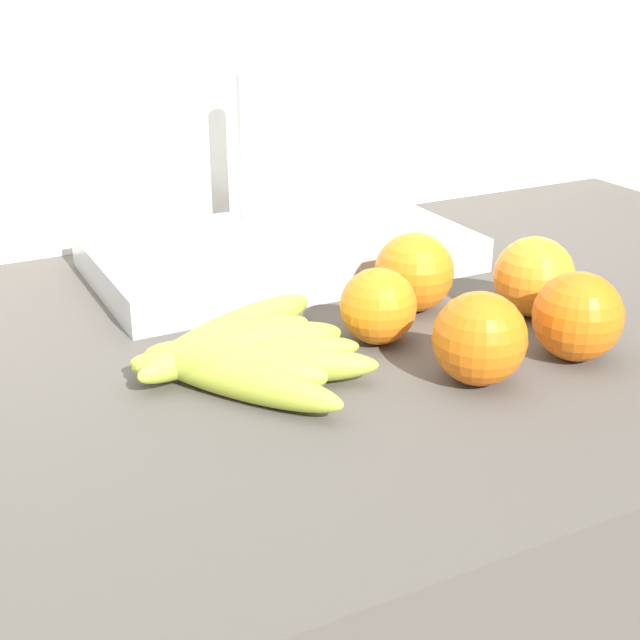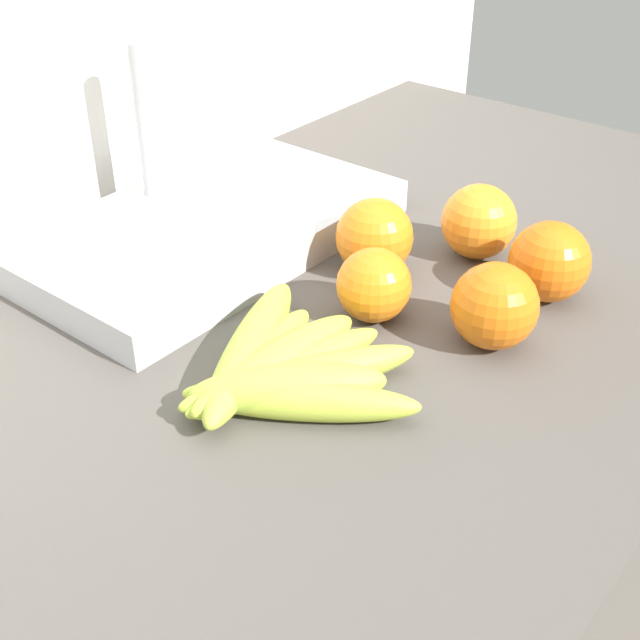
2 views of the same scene
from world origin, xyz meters
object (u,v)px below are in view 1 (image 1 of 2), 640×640
object	(u,v)px
orange_back_right	(534,277)
orange_back_left	(378,306)
orange_right	(578,316)
sink_basin	(279,250)
orange_front	(480,338)
orange_far_right	(414,272)
banana_bunch	(239,355)

from	to	relation	value
orange_back_right	orange_back_left	world-z (taller)	orange_back_right
orange_right	orange_back_left	xyz separation A→B (m)	(-0.14, 0.11, -0.00)
orange_back_right	orange_back_left	bearing A→B (deg)	175.61
orange_back_left	sink_basin	bearing A→B (deg)	88.52
orange_front	orange_right	size ratio (longest dim) A/B	1.00
orange_far_right	orange_right	xyz separation A→B (m)	(0.07, -0.16, -0.00)
banana_bunch	orange_far_right	world-z (taller)	orange_far_right
orange_back_right	orange_front	bearing A→B (deg)	-145.23
orange_front	orange_back_left	distance (m)	0.11
orange_far_right	orange_front	xyz separation A→B (m)	(-0.04, -0.16, -0.00)
banana_bunch	orange_far_right	bearing A→B (deg)	15.06
orange_front	orange_back_right	world-z (taller)	same
orange_back_right	orange_back_left	distance (m)	0.17
orange_far_right	orange_back_right	world-z (taller)	same
sink_basin	orange_back_left	bearing A→B (deg)	-91.48
orange_back_right	orange_far_right	bearing A→B (deg)	146.22
orange_back_right	sink_basin	world-z (taller)	sink_basin
orange_far_right	orange_back_right	xyz separation A→B (m)	(0.10, -0.07, -0.00)
banana_bunch	orange_back_right	size ratio (longest dim) A/B	2.89
orange_far_right	banana_bunch	bearing A→B (deg)	-164.94
orange_far_right	sink_basin	bearing A→B (deg)	110.75
orange_back_left	sink_basin	world-z (taller)	sink_basin
banana_bunch	sink_basin	world-z (taller)	sink_basin
orange_far_right	orange_right	distance (m)	0.17
banana_bunch	orange_far_right	distance (m)	0.22
banana_bunch	orange_far_right	size ratio (longest dim) A/B	2.89
banana_bunch	orange_front	bearing A→B (deg)	-30.94
orange_back_left	orange_front	bearing A→B (deg)	-73.33
banana_bunch	orange_front	world-z (taller)	orange_front
orange_right	sink_basin	distance (m)	0.36
banana_bunch	orange_front	distance (m)	0.20
orange_front	orange_right	bearing A→B (deg)	-0.74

